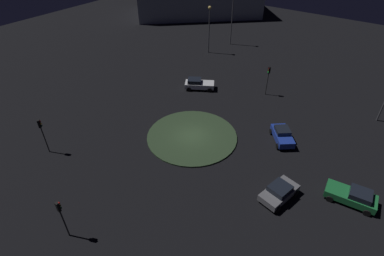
% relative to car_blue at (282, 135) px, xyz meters
% --- Properties ---
extents(ground_plane, '(117.58, 117.58, 0.00)m').
position_rel_car_blue_xyz_m(ground_plane, '(8.82, 5.38, -0.79)').
color(ground_plane, black).
extents(roundabout_island, '(10.53, 10.53, 0.17)m').
position_rel_car_blue_xyz_m(roundabout_island, '(8.82, 5.38, -0.71)').
color(roundabout_island, '#2D4228').
rests_on(roundabout_island, ground_plane).
extents(car_blue, '(3.74, 4.08, 1.54)m').
position_rel_car_blue_xyz_m(car_blue, '(0.00, 0.00, 0.00)').
color(car_blue, '#1E38A5').
rests_on(car_blue, ground_plane).
extents(car_white, '(4.56, 3.72, 1.57)m').
position_rel_car_blue_xyz_m(car_white, '(14.72, -4.57, 0.01)').
color(car_white, white).
rests_on(car_white, ground_plane).
extents(car_grey, '(2.87, 4.23, 1.48)m').
position_rel_car_blue_xyz_m(car_grey, '(-2.99, 8.24, -0.02)').
color(car_grey, slate).
rests_on(car_grey, ground_plane).
extents(car_green, '(4.44, 2.40, 1.55)m').
position_rel_car_blue_xyz_m(car_green, '(-8.57, 4.87, -0.01)').
color(car_green, '#1E7238').
rests_on(car_green, ground_plane).
extents(traffic_light_north, '(0.31, 0.36, 4.06)m').
position_rel_car_blue_xyz_m(traffic_light_north, '(9.43, 21.92, 2.10)').
color(traffic_light_north, '#2D2D2D').
rests_on(traffic_light_north, ground_plane).
extents(traffic_light_south, '(0.34, 0.38, 4.26)m').
position_rel_car_blue_xyz_m(traffic_light_south, '(5.93, -8.71, 2.24)').
color(traffic_light_south, '#2D2D2D').
rests_on(traffic_light_south, ground_plane).
extents(traffic_light_northeast, '(0.39, 0.39, 4.24)m').
position_rel_car_blue_xyz_m(traffic_light_northeast, '(20.06, 16.65, 2.23)').
color(traffic_light_northeast, '#2D2D2D').
rests_on(traffic_light_northeast, ground_plane).
extents(streetlamp_southeast, '(0.59, 0.59, 8.26)m').
position_rel_car_blue_xyz_m(streetlamp_southeast, '(20.96, -16.95, 4.94)').
color(streetlamp_southeast, '#4C4C51').
rests_on(streetlamp_southeast, ground_plane).
extents(streetlamp_south, '(0.57, 0.57, 9.17)m').
position_rel_car_blue_xyz_m(streetlamp_south, '(19.74, -22.93, 5.34)').
color(streetlamp_south, '#4C4C51').
rests_on(streetlamp_south, ground_plane).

